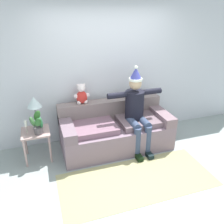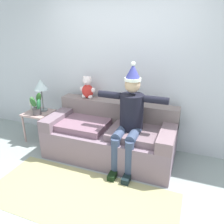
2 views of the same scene
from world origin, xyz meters
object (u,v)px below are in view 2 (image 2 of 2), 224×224
Objects in this scene: side_table at (39,117)px; table_lamp at (41,86)px; couch at (111,136)px; potted_plant at (36,105)px; person_seated at (130,117)px; candle_tall at (31,104)px; teddy_bear at (87,88)px.

side_table is 0.56m from table_lamp.
table_lamp reaches higher than side_table.
couch reaches higher than side_table.
couch is at bearing 2.80° from potted_plant.
candle_tall is at bearing 174.78° from person_seated.
table_lamp is at bearing 174.84° from couch.
teddy_bear is at bearing 15.80° from candle_tall.
side_table is (-0.87, -0.26, -0.55)m from teddy_bear.
couch is 1.52m from table_lamp.
couch reaches higher than candle_tall.
potted_plant is at bearing -22.72° from candle_tall.
potted_plant is 0.20m from candle_tall.
side_table is 0.27m from candle_tall.
potted_plant is 1.77× the size of candle_tall.
table_lamp is (-0.83, -0.17, -0.00)m from teddy_bear.
person_seated is at bearing -24.91° from couch.
potted_plant is at bearing -86.77° from table_lamp.
teddy_bear is at bearing 11.69° from table_lamp.
table_lamp is at bearing 63.79° from side_table.
person_seated reaches higher than candle_tall.
teddy_bear is (-0.89, 0.46, 0.21)m from person_seated.
candle_tall is at bearing 157.28° from potted_plant.
person_seated is at bearing -6.25° from side_table.
side_table is 0.93× the size of table_lamp.
table_lamp is at bearing 170.57° from person_seated.
table_lamp reaches higher than couch.
teddy_bear is 1.06m from side_table.
teddy_bear is 0.84m from table_lamp.
person_seated is at bearing -9.43° from table_lamp.
table_lamp is 2.59× the size of candle_tall.
potted_plant is (0.06, -0.10, 0.27)m from side_table.
person_seated is 6.90× the size of candle_tall.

